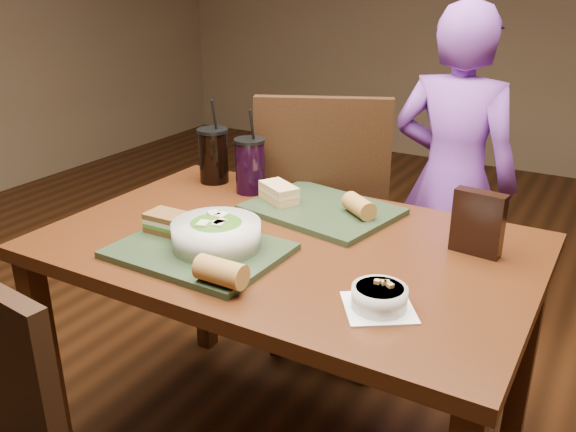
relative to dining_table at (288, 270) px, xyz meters
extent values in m
cube|color=#43200D|center=(-0.60, -0.38, -0.30)|extent=(0.06, 0.06, 0.71)
cube|color=#43200D|center=(-0.60, 0.38, -0.30)|extent=(0.06, 0.06, 0.71)
cube|color=#43200D|center=(0.60, 0.38, -0.30)|extent=(0.06, 0.06, 0.71)
cube|color=#43200D|center=(0.00, 0.00, 0.07)|extent=(1.30, 0.85, 0.04)
cube|color=black|center=(-0.13, 0.66, -0.17)|extent=(0.60, 0.60, 0.04)
cube|color=black|center=(-0.13, 0.45, 0.12)|extent=(0.43, 0.23, 0.54)
cube|color=black|center=(-0.32, 0.46, -0.43)|extent=(0.04, 0.04, 0.47)
cube|color=black|center=(0.07, 0.46, -0.43)|extent=(0.04, 0.04, 0.47)
cube|color=black|center=(-0.32, 0.85, -0.43)|extent=(0.04, 0.04, 0.47)
cube|color=black|center=(0.07, 0.85, -0.43)|extent=(0.04, 0.04, 0.47)
imported|color=purple|center=(0.19, 0.94, 0.02)|extent=(0.51, 0.34, 1.35)
cube|color=#22311C|center=(-0.15, -0.19, 0.10)|extent=(0.43, 0.33, 0.02)
cube|color=#22311C|center=(-0.01, 0.23, 0.10)|extent=(0.47, 0.39, 0.02)
cylinder|color=silver|center=(-0.12, -0.16, 0.14)|extent=(0.23, 0.23, 0.07)
ellipsoid|color=#427219|center=(-0.12, -0.16, 0.16)|extent=(0.19, 0.19, 0.06)
cube|color=beige|center=(-0.10, -0.17, 0.18)|extent=(0.04, 0.04, 0.01)
cube|color=beige|center=(-0.13, -0.19, 0.18)|extent=(0.04, 0.04, 0.01)
cube|color=beige|center=(-0.15, -0.13, 0.18)|extent=(0.05, 0.04, 0.01)
cube|color=beige|center=(-0.13, -0.13, 0.18)|extent=(0.03, 0.04, 0.01)
cube|color=beige|center=(-0.10, -0.18, 0.18)|extent=(0.03, 0.04, 0.01)
cube|color=white|center=(0.35, -0.22, 0.09)|extent=(0.20, 0.20, 0.00)
cylinder|color=silver|center=(0.35, -0.22, 0.12)|extent=(0.12, 0.12, 0.05)
cylinder|color=black|center=(0.35, -0.22, 0.14)|extent=(0.10, 0.10, 0.01)
cube|color=#B28947|center=(0.37, -0.20, 0.15)|extent=(0.02, 0.02, 0.01)
cube|color=#B28947|center=(0.34, -0.20, 0.15)|extent=(0.01, 0.01, 0.01)
cube|color=#B28947|center=(0.36, -0.20, 0.15)|extent=(0.02, 0.02, 0.01)
cube|color=#B28947|center=(0.35, -0.20, 0.15)|extent=(0.02, 0.02, 0.01)
cube|color=#593819|center=(-0.29, -0.15, 0.12)|extent=(0.11, 0.08, 0.02)
cube|color=#3F721E|center=(-0.29, -0.15, 0.13)|extent=(0.11, 0.08, 0.01)
cube|color=beige|center=(-0.29, -0.15, 0.14)|extent=(0.11, 0.08, 0.01)
cube|color=#593819|center=(-0.29, -0.15, 0.15)|extent=(0.11, 0.08, 0.02)
cube|color=tan|center=(-0.15, 0.21, 0.12)|extent=(0.15, 0.13, 0.02)
cube|color=orange|center=(-0.15, 0.21, 0.13)|extent=(0.15, 0.13, 0.01)
cube|color=beige|center=(-0.15, 0.21, 0.14)|extent=(0.15, 0.13, 0.01)
cube|color=tan|center=(-0.15, 0.21, 0.15)|extent=(0.15, 0.13, 0.02)
cylinder|color=#AD7533|center=(0.01, -0.32, 0.14)|extent=(0.12, 0.06, 0.06)
cylinder|color=#AD7533|center=(0.11, 0.22, 0.14)|extent=(0.12, 0.11, 0.06)
cylinder|color=black|center=(-0.47, 0.30, 0.18)|extent=(0.10, 0.10, 0.17)
cylinder|color=black|center=(-0.47, 0.30, 0.27)|extent=(0.11, 0.11, 0.01)
cylinder|color=black|center=(-0.46, 0.30, 0.32)|extent=(0.01, 0.03, 0.11)
cylinder|color=black|center=(-0.30, 0.28, 0.17)|extent=(0.10, 0.10, 0.17)
cylinder|color=black|center=(-0.30, 0.28, 0.26)|extent=(0.10, 0.10, 0.01)
cylinder|color=black|center=(-0.29, 0.28, 0.31)|extent=(0.01, 0.03, 0.11)
cube|color=black|center=(0.46, 0.17, 0.17)|extent=(0.13, 0.05, 0.17)
camera|label=1|loc=(0.76, -1.31, 0.77)|focal=38.00mm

